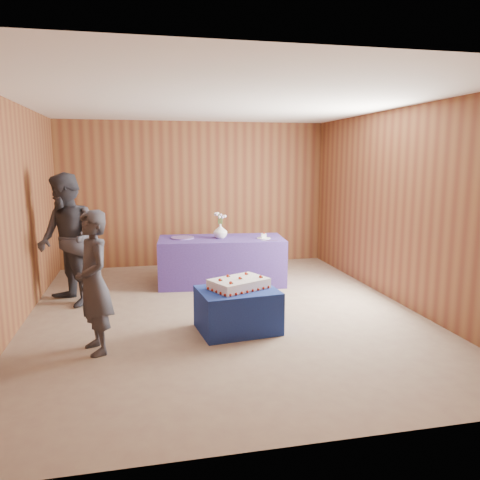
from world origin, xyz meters
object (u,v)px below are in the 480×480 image
object	(u,v)px
cake_table	(238,310)
guest_right	(67,240)
sheet_cake	(239,284)
serving_table	(221,261)
guest_left	(94,283)
vase	(220,231)

from	to	relation	value
cake_table	guest_right	distance (m)	2.63
sheet_cake	guest_right	bearing A→B (deg)	120.36
serving_table	guest_left	world-z (taller)	guest_left
vase	serving_table	bearing A→B (deg)	3.56
cake_table	guest_left	distance (m)	1.68
serving_table	cake_table	bearing A→B (deg)	-89.19
guest_left	guest_right	distance (m)	1.84
vase	guest_right	size ratio (longest dim) A/B	0.13
sheet_cake	vase	size ratio (longest dim) A/B	3.43
sheet_cake	guest_right	size ratio (longest dim) A/B	0.43
vase	sheet_cake	bearing A→B (deg)	-93.86
sheet_cake	guest_right	world-z (taller)	guest_right
cake_table	sheet_cake	xyz separation A→B (m)	(0.02, 0.04, 0.31)
guest_right	sheet_cake	bearing A→B (deg)	23.66
sheet_cake	vase	world-z (taller)	vase
serving_table	guest_left	size ratio (longest dim) A/B	1.33
cake_table	guest_right	size ratio (longest dim) A/B	0.49
vase	guest_left	world-z (taller)	guest_left
guest_left	guest_right	world-z (taller)	guest_right
cake_table	guest_left	xyz separation A→B (m)	(-1.58, -0.29, 0.50)
sheet_cake	guest_left	size ratio (longest dim) A/B	0.53
serving_table	guest_left	distance (m)	3.03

